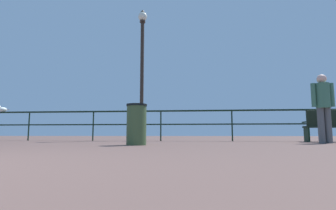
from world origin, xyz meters
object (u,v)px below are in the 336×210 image
object	(u,v)px
seagull_on_rail	(2,109)
trash_bin	(136,124)
lamppost_center	(142,67)
person_by_bench	(323,103)
bench_near_left	(335,124)

from	to	relation	value
seagull_on_rail	trash_bin	world-z (taller)	seagull_on_rail
lamppost_center	person_by_bench	bearing A→B (deg)	-22.56
person_by_bench	seagull_on_rail	bearing A→B (deg)	170.01
person_by_bench	trash_bin	xyz separation A→B (m)	(-4.25, -1.49, -0.55)
bench_near_left	person_by_bench	world-z (taller)	person_by_bench
bench_near_left	person_by_bench	bearing A→B (deg)	-127.22
lamppost_center	person_by_bench	world-z (taller)	lamppost_center
bench_near_left	lamppost_center	distance (m)	6.06
bench_near_left	person_by_bench	size ratio (longest dim) A/B	0.92
lamppost_center	trash_bin	size ratio (longest dim) A/B	5.69
bench_near_left	lamppost_center	bearing A→B (deg)	169.74
person_by_bench	trash_bin	bearing A→B (deg)	-160.68
person_by_bench	lamppost_center	bearing A→B (deg)	157.44
bench_near_left	lamppost_center	xyz separation A→B (m)	(-5.62, 1.02, 2.02)
trash_bin	lamppost_center	bearing A→B (deg)	99.87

